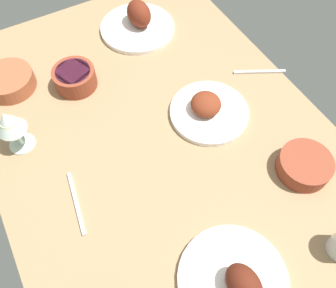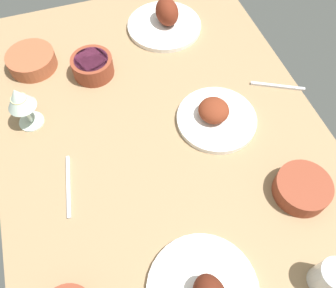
{
  "view_description": "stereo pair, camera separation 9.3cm",
  "coord_description": "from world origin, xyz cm",
  "px_view_note": "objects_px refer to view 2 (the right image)",
  "views": [
    {
      "loc": [
        -42.78,
        23.89,
        84.67
      ],
      "look_at": [
        0.0,
        0.0,
        6.0
      ],
      "focal_mm": 36.98,
      "sensor_mm": 36.0,
      "label": 1
    },
    {
      "loc": [
        -46.51,
        15.42,
        84.67
      ],
      "look_at": [
        0.0,
        0.0,
        6.0
      ],
      "focal_mm": 36.98,
      "sensor_mm": 36.0,
      "label": 2
    }
  ],
  "objects_px": {
    "water_tumbler": "(329,277)",
    "spoon_loose": "(69,186)",
    "plate_far_side": "(165,20)",
    "bowl_sauce": "(31,60)",
    "bowl_onions": "(93,66)",
    "plate_center_main": "(216,116)",
    "bowl_soup": "(302,188)",
    "fork_loose": "(278,86)",
    "wine_glass": "(19,100)"
  },
  "relations": [
    {
      "from": "bowl_soup",
      "to": "wine_glass",
      "type": "height_order",
      "value": "wine_glass"
    },
    {
      "from": "bowl_sauce",
      "to": "plate_far_side",
      "type": "bearing_deg",
      "value": -84.08
    },
    {
      "from": "plate_far_side",
      "to": "bowl_onions",
      "type": "xyz_separation_m",
      "value": [
        -0.14,
        0.28,
        0.01
      ]
    },
    {
      "from": "plate_center_main",
      "to": "bowl_onions",
      "type": "bearing_deg",
      "value": 45.13
    },
    {
      "from": "plate_far_side",
      "to": "bowl_sauce",
      "type": "relative_size",
      "value": 1.69
    },
    {
      "from": "bowl_onions",
      "to": "spoon_loose",
      "type": "height_order",
      "value": "bowl_onions"
    },
    {
      "from": "bowl_soup",
      "to": "bowl_onions",
      "type": "distance_m",
      "value": 0.7
    },
    {
      "from": "bowl_sauce",
      "to": "wine_glass",
      "type": "distance_m",
      "value": 0.23
    },
    {
      "from": "bowl_sauce",
      "to": "spoon_loose",
      "type": "distance_m",
      "value": 0.46
    },
    {
      "from": "bowl_soup",
      "to": "water_tumbler",
      "type": "distance_m",
      "value": 0.21
    },
    {
      "from": "wine_glass",
      "to": "spoon_loose",
      "type": "relative_size",
      "value": 0.81
    },
    {
      "from": "fork_loose",
      "to": "spoon_loose",
      "type": "distance_m",
      "value": 0.68
    },
    {
      "from": "bowl_soup",
      "to": "wine_glass",
      "type": "distance_m",
      "value": 0.76
    },
    {
      "from": "bowl_onions",
      "to": "fork_loose",
      "type": "bearing_deg",
      "value": -114.17
    },
    {
      "from": "plate_center_main",
      "to": "plate_far_side",
      "type": "bearing_deg",
      "value": 1.4
    },
    {
      "from": "plate_center_main",
      "to": "spoon_loose",
      "type": "height_order",
      "value": "plate_center_main"
    },
    {
      "from": "bowl_sauce",
      "to": "fork_loose",
      "type": "relative_size",
      "value": 0.92
    },
    {
      "from": "plate_far_side",
      "to": "wine_glass",
      "type": "distance_m",
      "value": 0.56
    },
    {
      "from": "water_tumbler",
      "to": "spoon_loose",
      "type": "height_order",
      "value": "water_tumbler"
    },
    {
      "from": "wine_glass",
      "to": "bowl_onions",
      "type": "bearing_deg",
      "value": -58.0
    },
    {
      "from": "plate_center_main",
      "to": "fork_loose",
      "type": "bearing_deg",
      "value": -76.37
    },
    {
      "from": "bowl_soup",
      "to": "wine_glass",
      "type": "xyz_separation_m",
      "value": [
        0.43,
        0.62,
        0.07
      ]
    },
    {
      "from": "bowl_sauce",
      "to": "water_tumbler",
      "type": "xyz_separation_m",
      "value": [
        -0.86,
        -0.52,
        0.02
      ]
    },
    {
      "from": "bowl_soup",
      "to": "fork_loose",
      "type": "height_order",
      "value": "bowl_soup"
    },
    {
      "from": "fork_loose",
      "to": "bowl_soup",
      "type": "bearing_deg",
      "value": 98.3
    },
    {
      "from": "spoon_loose",
      "to": "plate_center_main",
      "type": "bearing_deg",
      "value": 108.53
    },
    {
      "from": "plate_center_main",
      "to": "bowl_sauce",
      "type": "relative_size",
      "value": 1.52
    },
    {
      "from": "bowl_onions",
      "to": "fork_loose",
      "type": "height_order",
      "value": "bowl_onions"
    },
    {
      "from": "bowl_soup",
      "to": "water_tumbler",
      "type": "xyz_separation_m",
      "value": [
        -0.2,
        0.06,
        0.02
      ]
    },
    {
      "from": "wine_glass",
      "to": "bowl_soup",
      "type": "bearing_deg",
      "value": -125.23
    },
    {
      "from": "bowl_sauce",
      "to": "spoon_loose",
      "type": "height_order",
      "value": "bowl_sauce"
    },
    {
      "from": "plate_far_side",
      "to": "spoon_loose",
      "type": "relative_size",
      "value": 1.46
    },
    {
      "from": "plate_far_side",
      "to": "spoon_loose",
      "type": "height_order",
      "value": "plate_far_side"
    },
    {
      "from": "fork_loose",
      "to": "bowl_onions",
      "type": "bearing_deg",
      "value": 3.13
    },
    {
      "from": "bowl_soup",
      "to": "plate_far_side",
      "type": "bearing_deg",
      "value": 10.17
    },
    {
      "from": "bowl_onions",
      "to": "spoon_loose",
      "type": "xyz_separation_m",
      "value": [
        -0.37,
        0.14,
        -0.03
      ]
    },
    {
      "from": "plate_far_side",
      "to": "plate_center_main",
      "type": "bearing_deg",
      "value": -178.6
    },
    {
      "from": "bowl_onions",
      "to": "fork_loose",
      "type": "distance_m",
      "value": 0.57
    },
    {
      "from": "bowl_soup",
      "to": "spoon_loose",
      "type": "distance_m",
      "value": 0.59
    },
    {
      "from": "wine_glass",
      "to": "water_tumbler",
      "type": "bearing_deg",
      "value": -138.93
    },
    {
      "from": "bowl_sauce",
      "to": "bowl_soup",
      "type": "bearing_deg",
      "value": -138.32
    },
    {
      "from": "plate_far_side",
      "to": "plate_center_main",
      "type": "relative_size",
      "value": 1.11
    },
    {
      "from": "bowl_soup",
      "to": "spoon_loose",
      "type": "height_order",
      "value": "bowl_soup"
    },
    {
      "from": "water_tumbler",
      "to": "spoon_loose",
      "type": "bearing_deg",
      "value": 50.57
    },
    {
      "from": "bowl_sauce",
      "to": "fork_loose",
      "type": "distance_m",
      "value": 0.77
    },
    {
      "from": "bowl_onions",
      "to": "wine_glass",
      "type": "distance_m",
      "value": 0.26
    },
    {
      "from": "plate_far_side",
      "to": "water_tumbler",
      "type": "bearing_deg",
      "value": -175.81
    },
    {
      "from": "water_tumbler",
      "to": "fork_loose",
      "type": "bearing_deg",
      "value": -18.01
    },
    {
      "from": "plate_far_side",
      "to": "bowl_onions",
      "type": "height_order",
      "value": "plate_far_side"
    },
    {
      "from": "fork_loose",
      "to": "spoon_loose",
      "type": "height_order",
      "value": "same"
    }
  ]
}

